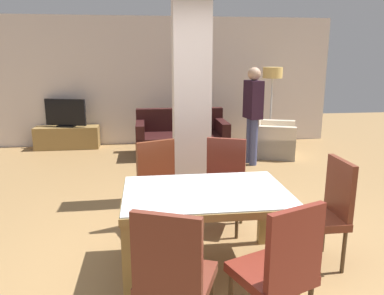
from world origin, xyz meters
TOP-DOWN VIEW (x-y plane):
  - ground_plane at (0.00, 0.00)m, footprint 18.00×18.00m
  - back_wall at (0.00, 5.22)m, footprint 7.20×0.09m
  - divider_pillar at (0.09, 1.73)m, footprint 0.47×0.34m
  - dining_table at (0.00, 0.00)m, footprint 1.42×0.96m
  - dining_chair_near_right at (0.35, -0.87)m, footprint 0.60×0.60m
  - dining_chair_near_left at (-0.35, -0.86)m, footprint 0.60×0.60m
  - dining_chair_far_right at (0.35, 0.89)m, footprint 0.60×0.60m
  - dining_chair_far_left at (-0.35, 0.86)m, footprint 0.60×0.60m
  - dining_chair_head_right at (1.09, 0.00)m, footprint 0.46×0.46m
  - sofa at (0.19, 4.14)m, footprint 1.74×0.94m
  - armchair at (1.91, 3.89)m, footprint 1.10×1.11m
  - coffee_table at (0.20, 3.14)m, footprint 0.61×0.51m
  - bottle at (0.17, 3.00)m, footprint 0.07×0.07m
  - tv_stand at (-2.13, 4.94)m, footprint 1.29×0.40m
  - tv_screen at (-2.13, 4.94)m, footprint 0.85×0.30m
  - floor_lamp at (2.11, 4.53)m, footprint 0.40×0.40m
  - standing_person at (1.37, 3.32)m, footprint 0.28×0.41m

SIDE VIEW (x-z plane):
  - ground_plane at x=0.00m, z-range 0.00..0.00m
  - coffee_table at x=0.20m, z-range 0.01..0.43m
  - tv_stand at x=-2.13m, z-range 0.00..0.46m
  - armchair at x=1.91m, z-range -0.12..0.70m
  - sofa at x=0.19m, z-range -0.14..0.73m
  - bottle at x=0.17m, z-range 0.39..0.65m
  - dining_chair_near_right at x=0.35m, z-range 0.04..1.03m
  - dining_chair_near_left at x=-0.35m, z-range 0.04..1.03m
  - dining_chair_far_right at x=0.35m, z-range 0.04..1.03m
  - dining_chair_far_left at x=-0.35m, z-range 0.04..1.03m
  - dining_chair_head_right at x=1.09m, z-range 0.04..1.03m
  - dining_table at x=0.00m, z-range 0.22..0.98m
  - tv_screen at x=-2.13m, z-range 0.45..1.03m
  - standing_person at x=1.37m, z-range 0.13..1.83m
  - divider_pillar at x=0.09m, z-range 0.00..2.70m
  - back_wall at x=0.00m, z-range 0.00..2.70m
  - floor_lamp at x=2.11m, z-range 0.58..2.25m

